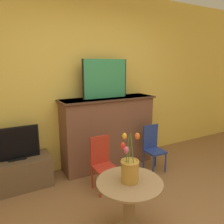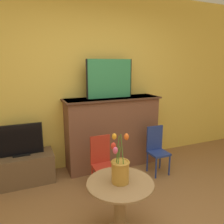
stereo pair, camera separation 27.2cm
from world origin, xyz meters
TOP-DOWN VIEW (x-y plane):
  - wall_back at (0.00, 2.13)m, footprint 8.00×0.06m
  - fireplace_mantel at (0.34, 1.90)m, footprint 1.51×0.44m
  - painting at (0.31, 1.91)m, footprint 0.73×0.03m
  - tv_stand at (-1.01, 1.88)m, footprint 0.82×0.41m
  - tv_monitor at (-1.01, 1.88)m, footprint 0.58×0.12m
  - chair_red at (-0.04, 1.32)m, footprint 0.27×0.27m
  - chair_blue at (0.87, 1.42)m, footprint 0.27×0.27m
  - side_table at (-0.18, 0.47)m, footprint 0.62×0.62m
  - vase_tulips at (-0.18, 0.47)m, footprint 0.18×0.18m

SIDE VIEW (x-z plane):
  - tv_stand at x=-1.01m, z-range 0.00..0.40m
  - side_table at x=-0.18m, z-range 0.08..0.65m
  - chair_red at x=-0.04m, z-range 0.04..0.75m
  - chair_blue at x=0.87m, z-range 0.04..0.75m
  - fireplace_mantel at x=0.34m, z-range 0.01..1.12m
  - tv_monitor at x=-1.01m, z-range 0.39..0.83m
  - vase_tulips at x=-0.18m, z-range 0.46..0.94m
  - wall_back at x=0.00m, z-range 0.00..2.70m
  - painting at x=0.31m, z-range 1.11..1.69m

